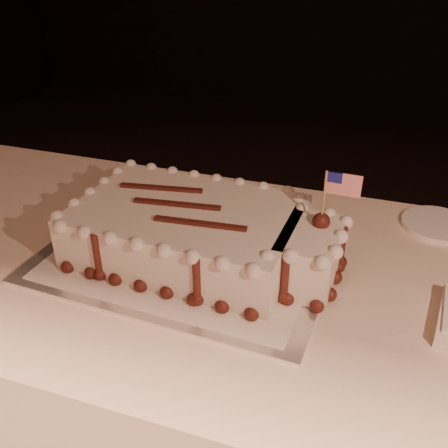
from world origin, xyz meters
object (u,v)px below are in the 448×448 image
(banquet_table, at_px, (249,395))
(side_plate, at_px, (438,225))
(sheet_cake, at_px, (202,233))
(cake_board, at_px, (189,254))

(banquet_table, bearing_deg, side_plate, 39.71)
(sheet_cake, relative_size, side_plate, 3.52)
(cake_board, relative_size, side_plate, 3.65)
(banquet_table, distance_m, cake_board, 0.41)
(banquet_table, height_order, sheet_cake, sheet_cake)
(banquet_table, distance_m, side_plate, 0.61)
(cake_board, xyz_separation_m, sheet_cake, (0.03, -0.00, 0.06))
(side_plate, bearing_deg, sheet_cake, -148.20)
(banquet_table, relative_size, side_plate, 14.65)
(banquet_table, bearing_deg, sheet_cake, 177.73)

